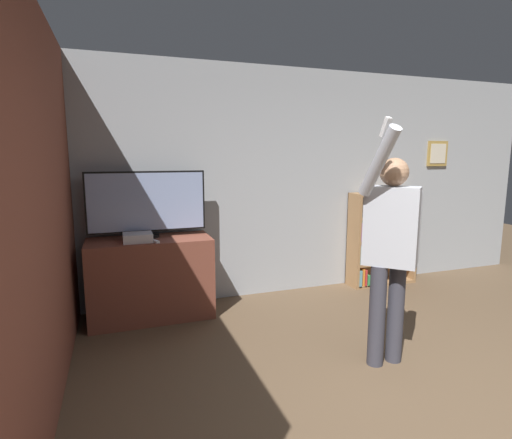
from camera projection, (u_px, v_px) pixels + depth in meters
The scene contains 8 objects.
wall_back at pixel (296, 183), 4.89m from camera, with size 7.03×0.09×2.70m.
wall_side_brick at pixel (43, 207), 2.60m from camera, with size 0.06×4.66×2.70m.
tv_ledge at pixel (151, 278), 4.14m from camera, with size 1.24×0.56×0.84m.
television at pixel (147, 203), 4.10m from camera, with size 1.19×0.22×0.69m.
game_console at pixel (138, 237), 3.93m from camera, with size 0.28×0.23×0.09m.
remote_loose at pixel (155, 241), 3.91m from camera, with size 0.08×0.14×0.02m.
bookshelf at pixel (377, 240), 5.20m from camera, with size 0.92×0.28×1.21m.
person at pixel (391, 243), 3.12m from camera, with size 0.54×0.53×1.95m.
Camera 1 is at (-2.08, -1.37, 1.68)m, focal length 28.00 mm.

